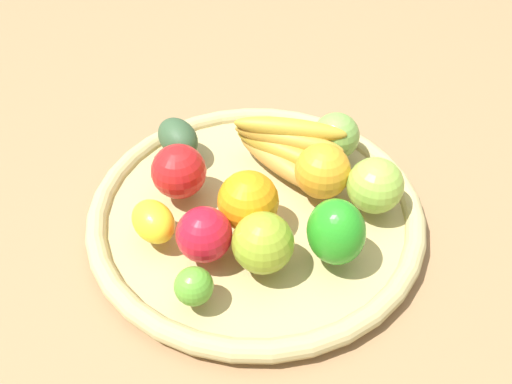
{
  "coord_description": "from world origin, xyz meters",
  "views": [
    {
      "loc": [
        -0.04,
        -0.53,
        0.57
      ],
      "look_at": [
        0.0,
        0.0,
        0.06
      ],
      "focal_mm": 37.62,
      "sensor_mm": 36.0,
      "label": 1
    }
  ],
  "objects_px": {
    "banana_bunch": "(285,146)",
    "apple_3": "(375,185)",
    "apple_4": "(204,235)",
    "bell_pepper": "(336,232)",
    "avocado": "(178,138)",
    "lime_0": "(194,286)",
    "orange_0": "(248,201)",
    "orange_1": "(323,171)",
    "apple_1": "(267,243)",
    "lemon_0": "(153,221)",
    "apple_0": "(336,136)",
    "apple_2": "(179,171)"
  },
  "relations": [
    {
      "from": "bell_pepper",
      "to": "apple_2",
      "type": "bearing_deg",
      "value": -146.31
    },
    {
      "from": "orange_0",
      "to": "apple_3",
      "type": "height_order",
      "value": "orange_0"
    },
    {
      "from": "apple_4",
      "to": "apple_2",
      "type": "relative_size",
      "value": 0.92
    },
    {
      "from": "avocado",
      "to": "apple_3",
      "type": "bearing_deg",
      "value": -27.22
    },
    {
      "from": "orange_0",
      "to": "lime_0",
      "type": "relative_size",
      "value": 1.74
    },
    {
      "from": "apple_2",
      "to": "avocado",
      "type": "height_order",
      "value": "apple_2"
    },
    {
      "from": "banana_bunch",
      "to": "apple_2",
      "type": "xyz_separation_m",
      "value": [
        -0.15,
        -0.05,
        0.0
      ]
    },
    {
      "from": "apple_1",
      "to": "avocado",
      "type": "bearing_deg",
      "value": 116.68
    },
    {
      "from": "avocado",
      "to": "apple_1",
      "type": "bearing_deg",
      "value": -63.32
    },
    {
      "from": "lime_0",
      "to": "banana_bunch",
      "type": "bearing_deg",
      "value": 60.03
    },
    {
      "from": "banana_bunch",
      "to": "lime_0",
      "type": "height_order",
      "value": "banana_bunch"
    },
    {
      "from": "banana_bunch",
      "to": "apple_1",
      "type": "height_order",
      "value": "apple_1"
    },
    {
      "from": "bell_pepper",
      "to": "apple_1",
      "type": "xyz_separation_m",
      "value": [
        -0.09,
        -0.01,
        -0.01
      ]
    },
    {
      "from": "orange_1",
      "to": "lime_0",
      "type": "bearing_deg",
      "value": -136.41
    },
    {
      "from": "bell_pepper",
      "to": "lemon_0",
      "type": "distance_m",
      "value": 0.23
    },
    {
      "from": "lemon_0",
      "to": "orange_1",
      "type": "distance_m",
      "value": 0.24
    },
    {
      "from": "apple_4",
      "to": "apple_1",
      "type": "height_order",
      "value": "apple_1"
    },
    {
      "from": "apple_0",
      "to": "avocado",
      "type": "bearing_deg",
      "value": 174.13
    },
    {
      "from": "bell_pepper",
      "to": "apple_2",
      "type": "distance_m",
      "value": 0.24
    },
    {
      "from": "bell_pepper",
      "to": "apple_4",
      "type": "bearing_deg",
      "value": -117.74
    },
    {
      "from": "apple_0",
      "to": "avocado",
      "type": "xyz_separation_m",
      "value": [
        -0.24,
        0.02,
        -0.01
      ]
    },
    {
      "from": "orange_0",
      "to": "avocado",
      "type": "height_order",
      "value": "orange_0"
    },
    {
      "from": "banana_bunch",
      "to": "apple_3",
      "type": "height_order",
      "value": "apple_3"
    },
    {
      "from": "banana_bunch",
      "to": "orange_1",
      "type": "relative_size",
      "value": 2.17
    },
    {
      "from": "apple_2",
      "to": "avocado",
      "type": "xyz_separation_m",
      "value": [
        -0.0,
        0.09,
        -0.01
      ]
    },
    {
      "from": "bell_pepper",
      "to": "avocado",
      "type": "bearing_deg",
      "value": -160.12
    },
    {
      "from": "lemon_0",
      "to": "orange_1",
      "type": "xyz_separation_m",
      "value": [
        0.23,
        0.07,
        0.01
      ]
    },
    {
      "from": "bell_pepper",
      "to": "avocado",
      "type": "relative_size",
      "value": 1.1
    },
    {
      "from": "bell_pepper",
      "to": "lime_0",
      "type": "height_order",
      "value": "bell_pepper"
    },
    {
      "from": "apple_2",
      "to": "orange_1",
      "type": "relative_size",
      "value": 0.99
    },
    {
      "from": "lime_0",
      "to": "apple_1",
      "type": "bearing_deg",
      "value": 27.54
    },
    {
      "from": "orange_0",
      "to": "apple_0",
      "type": "xyz_separation_m",
      "value": [
        0.14,
        0.13,
        -0.0
      ]
    },
    {
      "from": "apple_3",
      "to": "apple_0",
      "type": "bearing_deg",
      "value": 105.62
    },
    {
      "from": "banana_bunch",
      "to": "apple_1",
      "type": "distance_m",
      "value": 0.19
    },
    {
      "from": "bell_pepper",
      "to": "apple_3",
      "type": "height_order",
      "value": "bell_pepper"
    },
    {
      "from": "apple_3",
      "to": "apple_0",
      "type": "height_order",
      "value": "apple_3"
    },
    {
      "from": "bell_pepper",
      "to": "avocado",
      "type": "xyz_separation_m",
      "value": [
        -0.2,
        0.22,
        -0.02
      ]
    },
    {
      "from": "avocado",
      "to": "apple_4",
      "type": "bearing_deg",
      "value": -79.36
    },
    {
      "from": "orange_0",
      "to": "lime_0",
      "type": "xyz_separation_m",
      "value": [
        -0.07,
        -0.12,
        -0.02
      ]
    },
    {
      "from": "apple_4",
      "to": "apple_3",
      "type": "height_order",
      "value": "apple_3"
    },
    {
      "from": "bell_pepper",
      "to": "apple_3",
      "type": "bearing_deg",
      "value": 118.06
    },
    {
      "from": "lemon_0",
      "to": "lime_0",
      "type": "bearing_deg",
      "value": -63.36
    },
    {
      "from": "apple_3",
      "to": "apple_4",
      "type": "bearing_deg",
      "value": -163.69
    },
    {
      "from": "avocado",
      "to": "lime_0",
      "type": "xyz_separation_m",
      "value": [
        0.03,
        -0.28,
        -0.0
      ]
    },
    {
      "from": "banana_bunch",
      "to": "lime_0",
      "type": "bearing_deg",
      "value": -119.97
    },
    {
      "from": "orange_0",
      "to": "bell_pepper",
      "type": "bearing_deg",
      "value": -32.13
    },
    {
      "from": "avocado",
      "to": "orange_1",
      "type": "bearing_deg",
      "value": -27.25
    },
    {
      "from": "orange_1",
      "to": "apple_4",
      "type": "bearing_deg",
      "value": -148.43
    },
    {
      "from": "lemon_0",
      "to": "apple_0",
      "type": "relative_size",
      "value": 0.97
    },
    {
      "from": "banana_bunch",
      "to": "apple_0",
      "type": "height_order",
      "value": "banana_bunch"
    }
  ]
}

